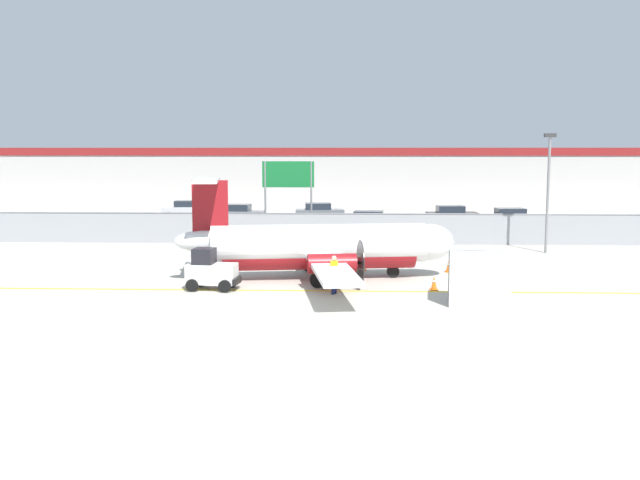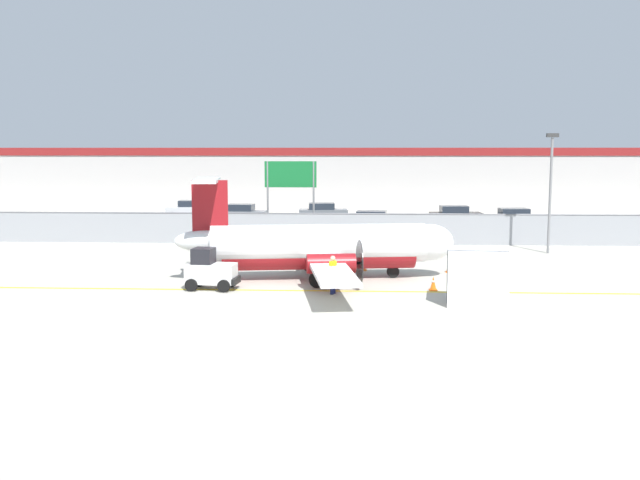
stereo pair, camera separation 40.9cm
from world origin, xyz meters
The scene contains 19 objects.
ground_plane centered at (0.00, 2.00, 0.00)m, with size 140.00×140.00×0.01m.
perimeter_fence centered at (0.00, 18.00, 1.12)m, with size 98.00×0.10×2.10m.
parking_lot_strip centered at (0.00, 29.50, 0.06)m, with size 98.00×17.00×0.12m.
background_building centered at (0.00, 47.99, 3.26)m, with size 91.00×8.10×6.50m.
commuter_airplane centered at (-0.37, 4.98, 1.60)m, with size 13.70×16.06×4.92m.
baggage_tug centered at (-5.39, 2.12, 0.86)m, with size 2.42×1.57×1.88m.
ground_crew_worker centered at (0.20, 1.34, 0.95)m, with size 0.44×0.54×1.70m.
cargo_container centered at (6.16, -0.40, 1.10)m, with size 2.62×2.27×2.20m.
traffic_cone_near_left centered at (4.68, 2.37, 0.31)m, with size 0.36×0.36×0.64m.
traffic_cone_near_right centered at (6.01, 7.19, 0.31)m, with size 0.36×0.36×0.64m.
traffic_cone_far_left centered at (1.60, 7.53, 0.31)m, with size 0.36×0.36×0.64m.
parked_car_0 centered at (-14.01, 34.86, 0.89)m, with size 4.30×2.22×1.58m.
parked_car_1 centered at (-8.56, 30.68, 0.89)m, with size 4.34×2.30×1.58m.
parked_car_2 centered at (-1.74, 32.37, 0.89)m, with size 4.35×2.32×1.58m.
parked_car_3 centered at (2.23, 24.40, 0.89)m, with size 4.36×2.36×1.58m.
parked_car_4 centered at (9.37, 29.87, 0.89)m, with size 4.30×2.20×1.58m.
parked_car_5 centered at (13.74, 27.43, 0.89)m, with size 4.31×2.24×1.58m.
apron_light_pole centered at (12.94, 14.48, 4.30)m, with size 0.70×0.30×7.27m.
highway_sign centered at (-3.37, 19.89, 4.14)m, with size 3.60×0.14×5.50m.
Camera 1 is at (0.83, -29.36, 6.28)m, focal length 40.00 mm.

